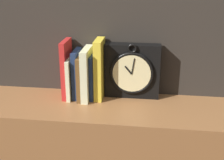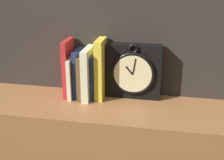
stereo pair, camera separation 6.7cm
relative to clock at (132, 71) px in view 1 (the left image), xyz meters
The scene contains 8 objects.
clock is the anchor object (origin of this frame).
book_slot0_red 0.27m from the clock, behind, with size 0.02×0.12×0.24m.
book_slot1_cream 0.26m from the clock, behind, with size 0.02×0.13×0.17m.
book_slot2_navy 0.23m from the clock, behind, with size 0.02×0.11×0.20m.
book_slot3_brown 0.21m from the clock, behind, with size 0.02×0.13×0.18m.
book_slot4_cream 0.19m from the clock, 168.26° to the right, with size 0.03×0.14×0.22m.
book_slot5_navy 0.16m from the clock, behind, with size 0.02×0.11×0.19m.
book_slot6_yellow 0.14m from the clock, 169.70° to the right, with size 0.03×0.11×0.25m.
Camera 1 is at (0.15, -1.12, 1.40)m, focal length 50.00 mm.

